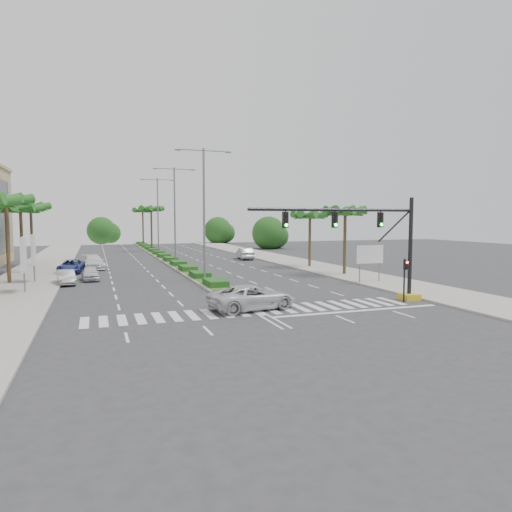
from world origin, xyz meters
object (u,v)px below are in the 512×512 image
(car_parked_d, at_px, (93,262))
(car_parked_c, at_px, (71,266))
(car_parked_a, at_px, (90,274))
(car_parked_b, at_px, (66,277))
(car_crossing, at_px, (252,297))
(car_right, at_px, (245,254))

(car_parked_d, bearing_deg, car_parked_c, -132.92)
(car_parked_a, height_order, car_parked_b, car_parked_a)
(car_parked_b, distance_m, car_crossing, 19.68)
(car_parked_b, bearing_deg, car_parked_a, 40.55)
(car_parked_b, distance_m, car_parked_c, 9.14)
(car_parked_b, xyz_separation_m, car_parked_c, (0.00, 9.14, 0.06))
(car_parked_b, height_order, car_right, car_right)
(car_parked_a, relative_size, car_parked_b, 0.97)
(car_parked_b, xyz_separation_m, car_crossing, (11.75, -15.78, 0.15))
(car_parked_a, relative_size, car_parked_c, 0.75)
(car_parked_b, distance_m, car_right, 29.13)
(car_parked_a, distance_m, car_right, 26.21)
(car_parked_c, distance_m, car_parked_d, 3.78)
(car_parked_d, distance_m, car_right, 21.24)
(car_parked_b, relative_size, car_parked_d, 0.71)
(car_parked_b, relative_size, car_right, 0.78)
(car_right, bearing_deg, car_parked_d, 23.34)
(car_crossing, bearing_deg, car_parked_c, 14.35)
(car_parked_c, height_order, car_crossing, car_crossing)
(car_crossing, bearing_deg, car_parked_a, 17.67)
(car_parked_d, relative_size, car_crossing, 0.96)
(car_parked_d, bearing_deg, car_parked_b, -108.02)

